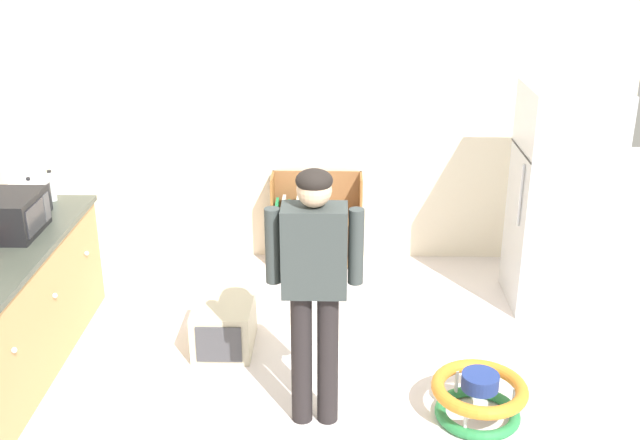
# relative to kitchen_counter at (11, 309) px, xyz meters

# --- Properties ---
(ground_plane) EXTENTS (12.00, 12.00, 0.00)m
(ground_plane) POSITION_rel_kitchen_counter_xyz_m (2.20, -0.37, -0.45)
(ground_plane) COLOR silver
(ground_plane) RESTS_ON ground
(back_wall) EXTENTS (5.20, 0.06, 2.70)m
(back_wall) POSITION_rel_kitchen_counter_xyz_m (2.20, 1.96, 0.90)
(back_wall) COLOR #EEE2C8
(back_wall) RESTS_ON ground
(kitchen_counter) EXTENTS (0.65, 2.14, 0.90)m
(kitchen_counter) POSITION_rel_kitchen_counter_xyz_m (0.00, 0.00, 0.00)
(kitchen_counter) COLOR tan
(kitchen_counter) RESTS_ON ground
(refrigerator) EXTENTS (0.73, 0.68, 1.78)m
(refrigerator) POSITION_rel_kitchen_counter_xyz_m (4.00, 1.09, 0.44)
(refrigerator) COLOR #B7BABF
(refrigerator) RESTS_ON ground
(bookshelf) EXTENTS (0.80, 0.28, 0.85)m
(bookshelf) POSITION_rel_kitchen_counter_xyz_m (2.00, 1.78, -0.08)
(bookshelf) COLOR brown
(bookshelf) RESTS_ON ground
(standing_person) EXTENTS (0.57, 0.22, 1.66)m
(standing_person) POSITION_rel_kitchen_counter_xyz_m (2.10, -0.57, 0.55)
(standing_person) COLOR black
(standing_person) RESTS_ON ground
(baby_walker) EXTENTS (0.60, 0.60, 0.32)m
(baby_walker) POSITION_rel_kitchen_counter_xyz_m (3.13, -0.53, -0.29)
(baby_walker) COLOR #2A8747
(baby_walker) RESTS_ON ground
(pet_carrier) EXTENTS (0.42, 0.55, 0.36)m
(pet_carrier) POSITION_rel_kitchen_counter_xyz_m (1.41, 0.29, -0.27)
(pet_carrier) COLOR beige
(pet_carrier) RESTS_ON ground
(microwave) EXTENTS (0.37, 0.48, 0.28)m
(microwave) POSITION_rel_kitchen_counter_xyz_m (-0.01, 0.27, 0.59)
(microwave) COLOR black
(microwave) RESTS_ON kitchen_counter
(crock_pot) EXTENTS (0.30, 0.30, 0.27)m
(crock_pot) POSITION_rel_kitchen_counter_xyz_m (-0.06, 0.72, 0.57)
(crock_pot) COLOR black
(crock_pot) RESTS_ON kitchen_counter
(clear_bottle) EXTENTS (0.07, 0.07, 0.25)m
(clear_bottle) POSITION_rel_kitchen_counter_xyz_m (0.02, 0.94, 0.55)
(clear_bottle) COLOR silver
(clear_bottle) RESTS_ON kitchen_counter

